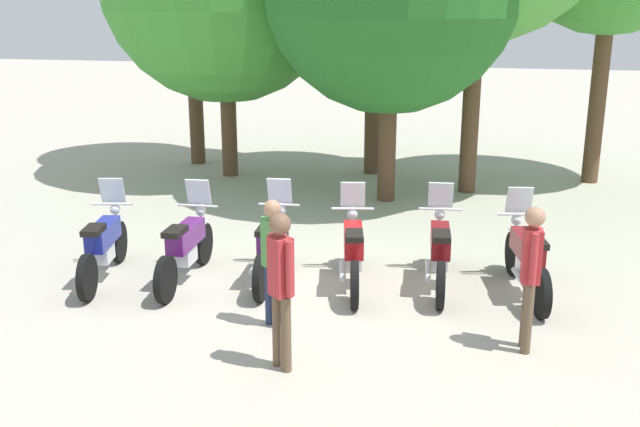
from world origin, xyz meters
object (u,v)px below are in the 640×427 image
person_1 (531,268)px  person_2 (281,279)px  motorcycle_3 (353,250)px  person_0 (273,254)px  motorcycle_2 (272,245)px  motorcycle_0 (104,244)px  motorcycle_5 (526,257)px  motorcycle_4 (440,251)px  motorcycle_1 (186,246)px

person_1 → person_2: person_2 is taller
motorcycle_3 → person_2: (-0.27, -2.61, 0.52)m
motorcycle_3 → person_0: (-0.68, -1.58, 0.42)m
motorcycle_2 → person_2: (0.91, -2.57, 0.52)m
person_1 → person_2: bearing=-162.0°
person_0 → person_1: bearing=123.2°
motorcycle_3 → person_2: size_ratio=1.22×
motorcycle_0 → motorcycle_3: (3.54, 0.60, 0.00)m
motorcycle_3 → person_1: bearing=-135.9°
motorcycle_0 → motorcycle_5: bearing=-95.1°
motorcycle_3 → person_1: person_1 is taller
motorcycle_0 → motorcycle_3: 3.59m
motorcycle_0 → motorcycle_2: 2.43m
motorcycle_2 → person_0: bearing=-168.0°
person_0 → motorcycle_4: bearing=166.9°
motorcycle_3 → motorcycle_1: bearing=87.1°
motorcycle_0 → motorcycle_5: (5.90, 0.86, 0.00)m
motorcycle_5 → person_1: (-0.04, -1.79, 0.48)m
person_2 → motorcycle_4: bearing=-167.9°
motorcycle_2 → motorcycle_4: 2.38m
person_1 → motorcycle_3: bearing=141.9°
motorcycle_0 → motorcycle_4: bearing=-93.0°
motorcycle_2 → motorcycle_4: size_ratio=1.00×
person_1 → person_2: 2.81m
motorcycle_1 → person_0: (1.68, -1.19, 0.42)m
motorcycle_1 → person_0: 2.10m
motorcycle_4 → person_2: (-1.46, -2.88, 0.52)m
person_0 → motorcycle_5: bearing=153.3°
person_0 → person_1: size_ratio=0.94×
motorcycle_1 → motorcycle_2: 1.23m
motorcycle_5 → person_2: size_ratio=1.23×
motorcycle_2 → person_2: bearing=-166.5°
person_0 → person_1: person_1 is taller
motorcycle_5 → person_0: person_0 is taller
motorcycle_0 → motorcycle_2: (2.37, 0.56, 0.00)m
motorcycle_3 → motorcycle_5: bearing=-96.2°
motorcycle_2 → person_2: 2.77m
motorcycle_2 → person_1: size_ratio=1.28×
motorcycle_4 → person_0: person_0 is taller
motorcycle_2 → motorcycle_3: same height
motorcycle_5 → person_2: (-2.63, -2.87, 0.52)m
motorcycle_5 → person_1: size_ratio=1.27×
motorcycle_5 → person_2: person_2 is taller
motorcycle_1 → motorcycle_4: bearing=-83.2°
motorcycle_5 → person_0: bearing=109.1°
person_2 → motorcycle_5: bearing=176.4°
motorcycle_0 → motorcycle_3: bearing=-93.7°
person_0 → person_1: (3.00, 0.06, 0.07)m
motorcycle_1 → motorcycle_4: 3.60m
motorcycle_2 → motorcycle_3: (1.18, 0.05, 0.00)m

